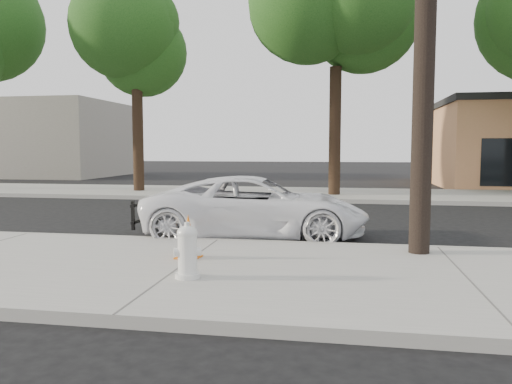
# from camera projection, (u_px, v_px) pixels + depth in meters

# --- Properties ---
(ground) EXTENTS (120.00, 120.00, 0.00)m
(ground) POSITION_uv_depth(u_px,v_px,m) (240.00, 229.00, 11.59)
(ground) COLOR black
(ground) RESTS_ON ground
(near_sidewalk) EXTENTS (90.00, 4.40, 0.15)m
(near_sidewalk) POSITION_uv_depth(u_px,v_px,m) (181.00, 271.00, 7.36)
(near_sidewalk) COLOR gray
(near_sidewalk) RESTS_ON ground
(far_sidewalk) EXTENTS (90.00, 5.00, 0.15)m
(far_sidewalk) POSITION_uv_depth(u_px,v_px,m) (284.00, 194.00, 19.92)
(far_sidewalk) COLOR gray
(far_sidewalk) RESTS_ON ground
(curb_near) EXTENTS (90.00, 0.12, 0.16)m
(curb_near) POSITION_uv_depth(u_px,v_px,m) (218.00, 243.00, 9.52)
(curb_near) COLOR #9E9B93
(curb_near) RESTS_ON ground
(building_far) EXTENTS (14.00, 8.00, 5.00)m
(building_far) POSITION_uv_depth(u_px,v_px,m) (16.00, 139.00, 34.45)
(building_far) COLOR gray
(building_far) RESTS_ON ground
(tree_b) EXTENTS (4.34, 4.20, 8.45)m
(tree_b) POSITION_uv_depth(u_px,v_px,m) (139.00, 42.00, 19.96)
(tree_b) COLOR black
(tree_b) RESTS_ON far_sidewalk
(tree_c) EXTENTS (4.96, 4.80, 9.55)m
(tree_c) POSITION_uv_depth(u_px,v_px,m) (342.00, 10.00, 18.10)
(tree_c) COLOR black
(tree_c) RESTS_ON far_sidewalk
(police_cruiser) EXTENTS (4.85, 2.58, 1.30)m
(police_cruiser) POSITION_uv_depth(u_px,v_px,m) (256.00, 207.00, 10.50)
(police_cruiser) COLOR white
(police_cruiser) RESTS_ON ground
(fire_hydrant) EXTENTS (0.38, 0.34, 0.71)m
(fire_hydrant) POSITION_uv_depth(u_px,v_px,m) (187.00, 253.00, 6.66)
(fire_hydrant) COLOR silver
(fire_hydrant) RESTS_ON near_sidewalk
(traffic_cone) EXTENTS (0.40, 0.40, 0.69)m
(traffic_cone) POSITION_uv_depth(u_px,v_px,m) (188.00, 237.00, 7.88)
(traffic_cone) COLOR orange
(traffic_cone) RESTS_ON near_sidewalk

